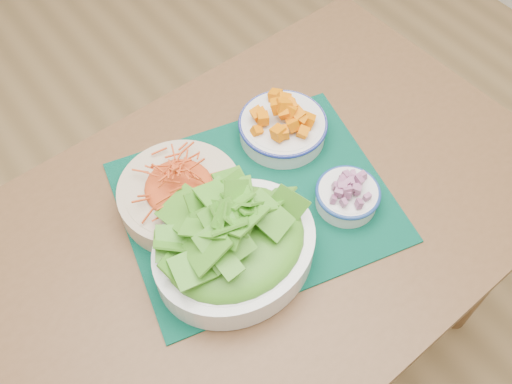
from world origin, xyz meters
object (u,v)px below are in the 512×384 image
squash_bowl (283,122)px  lettuce_bowl (234,242)px  placemat (256,201)px  carrot_bowl (180,192)px  onion_bowl (348,194)px  table (269,236)px

squash_bowl → lettuce_bowl: 0.30m
placemat → carrot_bowl: 0.15m
squash_bowl → onion_bowl: 0.20m
placemat → squash_bowl: (0.14, 0.10, 0.04)m
squash_bowl → lettuce_bowl: (-0.24, -0.17, 0.02)m
carrot_bowl → onion_bowl: 0.31m
carrot_bowl → onion_bowl: size_ratio=2.20×
placemat → lettuce_bowl: bearing=-129.6°
table → lettuce_bowl: size_ratio=3.86×
lettuce_bowl → placemat: bearing=36.4°
lettuce_bowl → table: bearing=23.0°
squash_bowl → table: bearing=-135.6°
placemat → carrot_bowl: (-0.12, 0.08, 0.04)m
placemat → lettuce_bowl: lettuce_bowl is taller
table → onion_bowl: onion_bowl is taller
lettuce_bowl → onion_bowl: 0.24m
carrot_bowl → placemat: bearing=-34.2°
table → placemat: placemat is taller
table → onion_bowl: bearing=-35.8°
table → lettuce_bowl: 0.22m
table → carrot_bowl: bearing=138.8°
placemat → lettuce_bowl: size_ratio=1.67×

